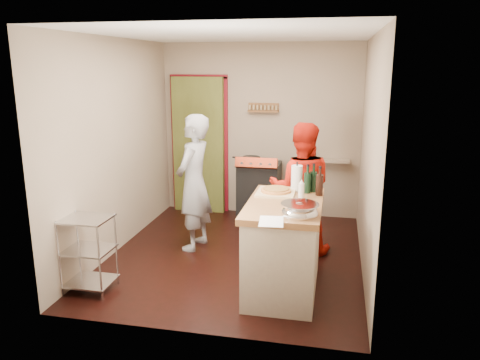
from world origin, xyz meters
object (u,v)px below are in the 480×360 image
island (284,244)px  person_red (301,188)px  wire_shelving (88,251)px  person_stripe (194,183)px  stove (259,190)px

island → person_red: (0.07, 1.09, 0.31)m
wire_shelving → person_stripe: 1.58m
stove → wire_shelving: stove is taller
stove → person_stripe: size_ratio=0.59×
person_red → stove: bearing=-62.1°
stove → wire_shelving: bearing=-116.9°
wire_shelving → island: size_ratio=0.57×
wire_shelving → island: bearing=12.6°
stove → island: size_ratio=0.72×
person_stripe → island: bearing=62.3°
wire_shelving → person_stripe: size_ratio=0.47×
island → person_red: bearing=86.2°
island → person_red: person_red is taller
stove → island: (0.62, -2.19, 0.05)m
person_red → wire_shelving: bearing=32.6°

